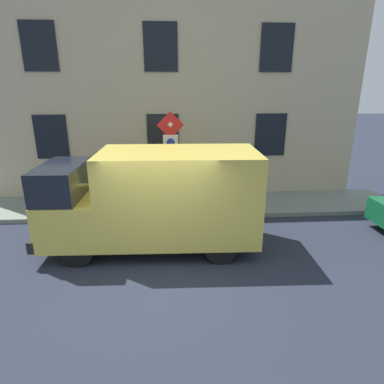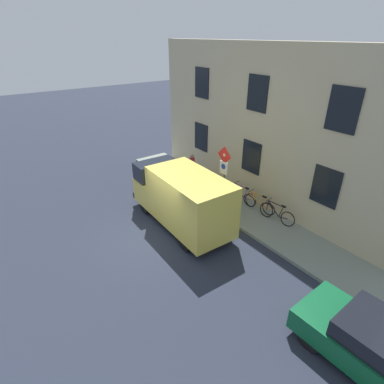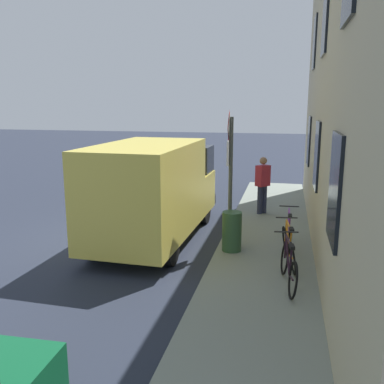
{
  "view_description": "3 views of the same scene",
  "coord_description": "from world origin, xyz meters",
  "px_view_note": "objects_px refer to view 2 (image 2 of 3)",
  "views": [
    {
      "loc": [
        -6.51,
        -0.27,
        4.0
      ],
      "look_at": [
        2.79,
        -0.88,
        0.91
      ],
      "focal_mm": 30.37,
      "sensor_mm": 36.0,
      "label": 1
    },
    {
      "loc": [
        -5.11,
        -9.1,
        7.4
      ],
      "look_at": [
        2.22,
        0.93,
        0.9
      ],
      "focal_mm": 28.4,
      "sensor_mm": 36.0,
      "label": 2
    },
    {
      "loc": [
        4.31,
        -9.64,
        3.42
      ],
      "look_at": [
        1.93,
        0.79,
        1.15
      ],
      "focal_mm": 39.16,
      "sensor_mm": 36.0,
      "label": 3
    }
  ],
  "objects_px": {
    "delivery_van": "(182,197)",
    "bicycle_orange": "(259,204)",
    "sign_post_stacked": "(224,171)",
    "pedestrian": "(192,168)",
    "litter_bin": "(230,205)",
    "parked_hatchback": "(384,352)",
    "bicycle_black": "(277,213)",
    "bicycle_purple": "(242,195)"
  },
  "relations": [
    {
      "from": "delivery_van",
      "to": "bicycle_orange",
      "type": "bearing_deg",
      "value": -110.6
    },
    {
      "from": "bicycle_black",
      "to": "parked_hatchback",
      "type": "bearing_deg",
      "value": 143.5
    },
    {
      "from": "delivery_van",
      "to": "litter_bin",
      "type": "relative_size",
      "value": 5.98
    },
    {
      "from": "bicycle_black",
      "to": "pedestrian",
      "type": "xyz_separation_m",
      "value": [
        -0.8,
        5.1,
        0.56
      ]
    },
    {
      "from": "sign_post_stacked",
      "to": "delivery_van",
      "type": "relative_size",
      "value": 0.56
    },
    {
      "from": "sign_post_stacked",
      "to": "delivery_van",
      "type": "bearing_deg",
      "value": 167.73
    },
    {
      "from": "parked_hatchback",
      "to": "pedestrian",
      "type": "bearing_deg",
      "value": -14.08
    },
    {
      "from": "bicycle_black",
      "to": "bicycle_purple",
      "type": "bearing_deg",
      "value": -8.09
    },
    {
      "from": "pedestrian",
      "to": "litter_bin",
      "type": "distance_m",
      "value": 3.54
    },
    {
      "from": "bicycle_orange",
      "to": "litter_bin",
      "type": "bearing_deg",
      "value": 57.12
    },
    {
      "from": "parked_hatchback",
      "to": "bicycle_purple",
      "type": "xyz_separation_m",
      "value": [
        3.15,
        7.92,
        -0.22
      ]
    },
    {
      "from": "litter_bin",
      "to": "sign_post_stacked",
      "type": "bearing_deg",
      "value": 111.54
    },
    {
      "from": "parked_hatchback",
      "to": "litter_bin",
      "type": "distance_m",
      "value": 7.69
    },
    {
      "from": "bicycle_orange",
      "to": "bicycle_black",
      "type": "bearing_deg",
      "value": 171.98
    },
    {
      "from": "parked_hatchback",
      "to": "pedestrian",
      "type": "xyz_separation_m",
      "value": [
        2.36,
        10.93,
        0.34
      ]
    },
    {
      "from": "bicycle_orange",
      "to": "sign_post_stacked",
      "type": "bearing_deg",
      "value": 48.25
    },
    {
      "from": "delivery_van",
      "to": "bicycle_black",
      "type": "relative_size",
      "value": 3.15
    },
    {
      "from": "bicycle_black",
      "to": "bicycle_purple",
      "type": "relative_size",
      "value": 1.0
    },
    {
      "from": "delivery_van",
      "to": "parked_hatchback",
      "type": "bearing_deg",
      "value": -177.37
    },
    {
      "from": "bicycle_orange",
      "to": "litter_bin",
      "type": "distance_m",
      "value": 1.39
    },
    {
      "from": "parked_hatchback",
      "to": "pedestrian",
      "type": "height_order",
      "value": "pedestrian"
    },
    {
      "from": "delivery_van",
      "to": "parked_hatchback",
      "type": "xyz_separation_m",
      "value": [
        0.15,
        -8.22,
        -0.6
      ]
    },
    {
      "from": "delivery_van",
      "to": "litter_bin",
      "type": "distance_m",
      "value": 2.31
    },
    {
      "from": "parked_hatchback",
      "to": "bicycle_black",
      "type": "relative_size",
      "value": 2.37
    },
    {
      "from": "bicycle_black",
      "to": "pedestrian",
      "type": "bearing_deg",
      "value": 0.78
    },
    {
      "from": "delivery_van",
      "to": "bicycle_purple",
      "type": "distance_m",
      "value": 3.42
    },
    {
      "from": "pedestrian",
      "to": "parked_hatchback",
      "type": "bearing_deg",
      "value": 117.66
    },
    {
      "from": "bicycle_orange",
      "to": "bicycle_purple",
      "type": "bearing_deg",
      "value": -8.07
    },
    {
      "from": "parked_hatchback",
      "to": "litter_bin",
      "type": "height_order",
      "value": "parked_hatchback"
    },
    {
      "from": "delivery_van",
      "to": "bicycle_orange",
      "type": "distance_m",
      "value": 3.67
    },
    {
      "from": "sign_post_stacked",
      "to": "bicycle_orange",
      "type": "height_order",
      "value": "sign_post_stacked"
    },
    {
      "from": "sign_post_stacked",
      "to": "litter_bin",
      "type": "relative_size",
      "value": 3.35
    },
    {
      "from": "bicycle_black",
      "to": "bicycle_orange",
      "type": "bearing_deg",
      "value": -8.07
    },
    {
      "from": "sign_post_stacked",
      "to": "parked_hatchback",
      "type": "xyz_separation_m",
      "value": [
        -1.76,
        -7.8,
        -1.44
      ]
    },
    {
      "from": "sign_post_stacked",
      "to": "delivery_van",
      "type": "height_order",
      "value": "sign_post_stacked"
    },
    {
      "from": "bicycle_black",
      "to": "bicycle_orange",
      "type": "height_order",
      "value": "same"
    },
    {
      "from": "litter_bin",
      "to": "parked_hatchback",
      "type": "bearing_deg",
      "value": -104.28
    },
    {
      "from": "sign_post_stacked",
      "to": "pedestrian",
      "type": "xyz_separation_m",
      "value": [
        0.6,
        3.13,
        -1.1
      ]
    },
    {
      "from": "parked_hatchback",
      "to": "bicycle_purple",
      "type": "relative_size",
      "value": 2.37
    },
    {
      "from": "sign_post_stacked",
      "to": "bicycle_purple",
      "type": "distance_m",
      "value": 2.17
    },
    {
      "from": "delivery_van",
      "to": "parked_hatchback",
      "type": "distance_m",
      "value": 8.24
    },
    {
      "from": "bicycle_purple",
      "to": "litter_bin",
      "type": "height_order",
      "value": "litter_bin"
    }
  ]
}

